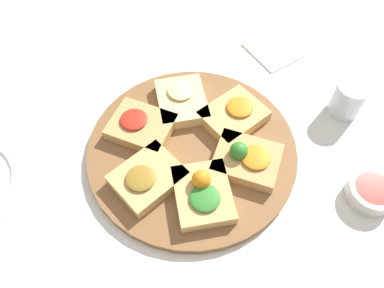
{
  "coord_description": "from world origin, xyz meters",
  "views": [
    {
      "loc": [
        -0.27,
        0.31,
        0.64
      ],
      "look_at": [
        0.0,
        0.0,
        0.03
      ],
      "focal_mm": 35.0,
      "sensor_mm": 36.0,
      "label": 1
    }
  ],
  "objects_px": {
    "water_glass": "(348,99)",
    "napkin_stack": "(272,50)",
    "dipping_bowl": "(371,192)",
    "serving_board": "(192,150)"
  },
  "relations": [
    {
      "from": "water_glass",
      "to": "dipping_bowl",
      "type": "height_order",
      "value": "water_glass"
    },
    {
      "from": "serving_board",
      "to": "dipping_bowl",
      "type": "relative_size",
      "value": 4.77
    },
    {
      "from": "serving_board",
      "to": "dipping_bowl",
      "type": "distance_m",
      "value": 0.35
    },
    {
      "from": "napkin_stack",
      "to": "dipping_bowl",
      "type": "xyz_separation_m",
      "value": [
        -0.36,
        0.21,
        0.01
      ]
    },
    {
      "from": "water_glass",
      "to": "dipping_bowl",
      "type": "relative_size",
      "value": 0.87
    },
    {
      "from": "water_glass",
      "to": "napkin_stack",
      "type": "bearing_deg",
      "value": -13.35
    },
    {
      "from": "water_glass",
      "to": "dipping_bowl",
      "type": "bearing_deg",
      "value": 131.92
    },
    {
      "from": "serving_board",
      "to": "water_glass",
      "type": "distance_m",
      "value": 0.35
    },
    {
      "from": "water_glass",
      "to": "dipping_bowl",
      "type": "xyz_separation_m",
      "value": [
        -0.14,
        0.15,
        -0.02
      ]
    },
    {
      "from": "serving_board",
      "to": "napkin_stack",
      "type": "distance_m",
      "value": 0.36
    }
  ]
}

